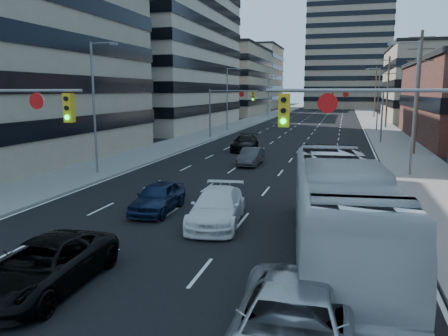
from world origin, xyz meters
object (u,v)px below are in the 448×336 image
black_pickup (44,266)px  transit_bus (339,208)px  silver_suv (292,330)px  sedan_blue (158,197)px  white_van (217,207)px

black_pickup → transit_bus: 9.82m
silver_suv → sedan_blue: size_ratio=1.39×
white_van → silver_suv: bearing=-71.4°
transit_bus → silver_suv: bearing=-103.0°
silver_suv → black_pickup: bearing=166.0°
black_pickup → silver_suv: bearing=-14.6°
black_pickup → white_van: 8.17m
silver_suv → sedan_blue: 12.96m
transit_bus → sedan_blue: (-8.49, 3.47, -0.99)m
sedan_blue → silver_suv: bearing=-55.9°
black_pickup → white_van: (3.07, 7.57, 0.02)m
black_pickup → transit_bus: (8.26, 5.22, 0.99)m
transit_bus → sedan_blue: transit_bus is taller
silver_suv → transit_bus: transit_bus is taller
white_van → sedan_blue: 3.49m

